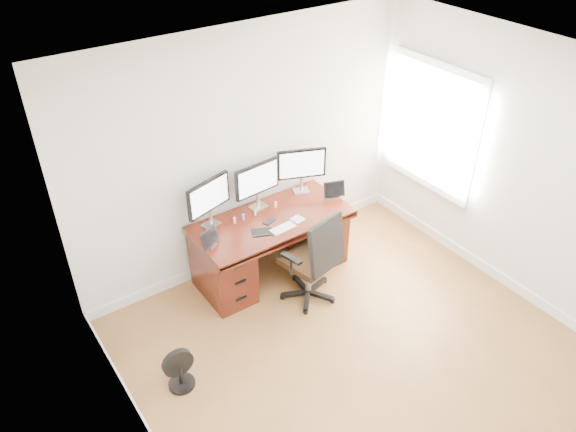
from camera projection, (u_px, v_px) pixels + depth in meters
ground at (381, 377)px, 5.14m from camera, size 4.50×4.50×0.00m
back_wall at (247, 152)px, 5.90m from camera, size 4.00×0.10×2.70m
right_wall at (541, 181)px, 5.39m from camera, size 0.10×4.50×2.70m
desk at (271, 243)px, 6.15m from camera, size 1.70×0.80×0.75m
office_chair at (312, 272)px, 5.83m from camera, size 0.67×0.67×1.06m
floor_fan at (180, 370)px, 4.95m from camera, size 0.28×0.24×0.42m
monitor_left at (209, 197)px, 5.66m from camera, size 0.54×0.19×0.53m
monitor_center at (257, 181)px, 5.93m from camera, size 0.55×0.16×0.53m
monitor_right at (302, 165)px, 6.20m from camera, size 0.52×0.24×0.53m
tablet_left at (210, 239)px, 5.50m from camera, size 0.24×0.17×0.19m
tablet_right at (335, 191)px, 6.24m from camera, size 0.25×0.14×0.19m
keyboard at (283, 228)px, 5.78m from camera, size 0.28×0.14×0.01m
trackpad at (298, 219)px, 5.92m from camera, size 0.14×0.14×0.01m
drawing_tablet at (263, 232)px, 5.73m from camera, size 0.27×0.22×0.01m
phone at (269, 221)px, 5.88m from camera, size 0.16×0.11×0.01m
figurine_pink at (234, 220)px, 5.84m from camera, size 0.03×0.03×0.08m
figurine_purple at (243, 216)px, 5.89m from camera, size 0.03×0.03×0.08m
figurine_yellow at (255, 212)px, 5.96m from camera, size 0.03×0.03×0.08m
figurine_orange at (276, 204)px, 6.08m from camera, size 0.03×0.03×0.08m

